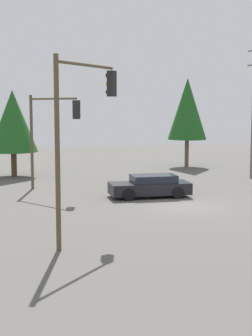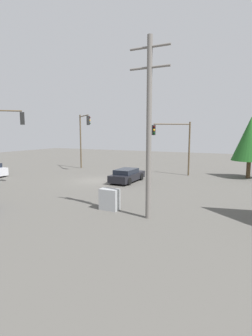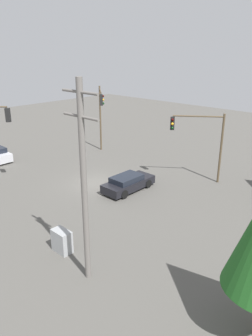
# 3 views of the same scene
# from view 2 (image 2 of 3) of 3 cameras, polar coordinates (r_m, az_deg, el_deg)

# --- Properties ---
(ground_plane) EXTENTS (80.00, 80.00, 0.00)m
(ground_plane) POSITION_cam_2_polar(r_m,az_deg,el_deg) (25.68, -6.42, -2.80)
(ground_plane) COLOR #54514C
(sedan_dark) EXTENTS (1.92, 4.51, 1.26)m
(sedan_dark) POSITION_cam_2_polar(r_m,az_deg,el_deg) (24.93, 0.23, -1.62)
(sedan_dark) COLOR black
(sedan_dark) RESTS_ON ground_plane
(traffic_signal_main) EXTENTS (3.55, 2.72, 5.80)m
(traffic_signal_main) POSITION_cam_2_polar(r_m,az_deg,el_deg) (28.56, 10.50, 6.29)
(traffic_signal_main) COLOR brown
(traffic_signal_main) RESTS_ON ground_plane
(traffic_signal_aux) EXTENTS (3.28, 2.83, 6.93)m
(traffic_signal_aux) POSITION_cam_2_polar(r_m,az_deg,el_deg) (33.36, -9.26, 7.75)
(traffic_signal_aux) COLOR brown
(traffic_signal_aux) RESTS_ON ground_plane
(utility_pole_tall) EXTENTS (2.20, 0.28, 9.59)m
(utility_pole_tall) POSITION_cam_2_polar(r_m,az_deg,el_deg) (14.03, 5.02, 9.31)
(utility_pole_tall) COLOR slate
(utility_pole_tall) RESTS_ON ground_plane
(electrical_cabinet) EXTENTS (1.15, 0.67, 1.30)m
(electrical_cabinet) POSITION_cam_2_polar(r_m,az_deg,el_deg) (16.09, -3.61, -6.82)
(electrical_cabinet) COLOR #9EA0A3
(electrical_cabinet) RESTS_ON ground_plane
(tree_left) EXTENTS (3.53, 3.53, 6.27)m
(tree_left) POSITION_cam_2_polar(r_m,az_deg,el_deg) (29.59, 25.44, 5.74)
(tree_left) COLOR #4C3823
(tree_left) RESTS_ON ground_plane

